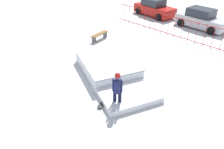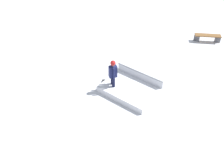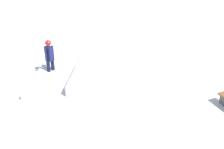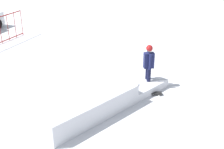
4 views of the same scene
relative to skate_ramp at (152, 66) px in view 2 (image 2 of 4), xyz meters
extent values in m
plane|color=silver|center=(-0.27, 0.23, -0.32)|extent=(60.00, 60.00, 0.00)
cube|color=silver|center=(-0.44, 0.18, 0.03)|extent=(4.31, 3.76, 0.70)
cube|color=silver|center=(2.06, -0.84, -0.17)|extent=(2.65, 3.09, 0.30)
cylinder|color=gray|center=(1.22, -0.50, 0.38)|extent=(1.05, 2.44, 0.08)
cylinder|color=black|center=(2.16, -1.59, 0.09)|extent=(0.15, 0.15, 0.82)
cylinder|color=black|center=(1.97, -1.70, 0.09)|extent=(0.15, 0.15, 0.82)
cube|color=#191E4C|center=(2.07, -1.64, 0.80)|extent=(0.39, 0.44, 0.60)
cylinder|color=#191E4C|center=(2.22, -1.55, 0.80)|extent=(0.09, 0.09, 0.60)
cylinder|color=#191E4C|center=(1.92, -1.73, 0.80)|extent=(0.09, 0.09, 0.60)
sphere|color=tan|center=(2.07, -1.64, 1.25)|extent=(0.22, 0.22, 0.22)
sphere|color=#A51919|center=(2.07, -1.64, 1.28)|extent=(0.25, 0.25, 0.25)
cube|color=black|center=(1.49, -1.96, -0.23)|extent=(0.47, 0.82, 0.02)
cylinder|color=silver|center=(1.70, -2.18, -0.29)|extent=(0.05, 0.06, 0.06)
cylinder|color=silver|center=(1.48, -2.26, -0.29)|extent=(0.05, 0.06, 0.06)
cylinder|color=silver|center=(1.50, -1.65, -0.29)|extent=(0.05, 0.06, 0.06)
cylinder|color=silver|center=(1.28, -1.73, -0.29)|extent=(0.05, 0.06, 0.06)
cube|color=brown|center=(-4.09, 2.92, 0.13)|extent=(0.63, 1.64, 0.06)
cube|color=#4C4C51|center=(-4.18, 3.57, -0.11)|extent=(0.08, 0.36, 0.42)
cube|color=#4C4C51|center=(-3.99, 2.28, -0.11)|extent=(0.08, 0.36, 0.42)
camera|label=1|loc=(6.92, -6.83, 5.76)|focal=33.79mm
camera|label=2|loc=(11.33, 0.84, 7.94)|focal=40.99mm
camera|label=3|loc=(2.46, 10.15, 5.93)|focal=47.15mm
camera|label=4|loc=(-8.21, -4.42, 5.04)|focal=48.50mm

